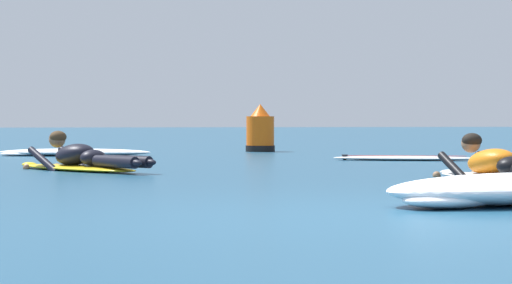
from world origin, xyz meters
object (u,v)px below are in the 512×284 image
at_px(surfer_far, 82,160).
at_px(channel_marker_buoy, 260,133).
at_px(drifting_surfboard, 403,158).
at_px(surfer_near, 499,168).

bearing_deg(surfer_far, channel_marker_buoy, 63.75).
distance_m(drifting_surfboard, channel_marker_buoy, 4.85).
relative_size(drifting_surfboard, channel_marker_buoy, 2.42).
bearing_deg(surfer_near, surfer_far, 144.92).
bearing_deg(drifting_surfboard, surfer_near, -97.66).
height_order(surfer_near, drifting_surfboard, surfer_near).
distance_m(surfer_near, drifting_surfboard, 5.50).
relative_size(surfer_near, channel_marker_buoy, 2.76).
distance_m(surfer_far, drifting_surfboard, 5.53).
distance_m(surfer_far, channel_marker_buoy, 7.95).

